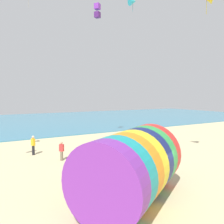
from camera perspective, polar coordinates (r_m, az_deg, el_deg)
The scene contains 9 objects.
ground_plane at distance 12.69m, azimuth 9.98°, elevation -20.99°, with size 120.00×120.00×0.00m, color #CCBA8C.
sea at distance 48.93m, azimuth -20.75°, elevation -2.32°, with size 120.00×40.00×0.10m, color teal.
giant_inflatable_tube at distance 11.47m, azimuth 5.15°, elevation -13.92°, with size 7.28×6.40×3.65m.
kite_handler at distance 16.34m, azimuth 15.01°, elevation -12.19°, with size 0.42×0.38×1.61m.
kite_cyan_delta at distance 26.34m, azimuth 5.44°, elevation 26.78°, with size 1.05×0.89×1.58m.
kite_purple_box at distance 28.11m, azimuth -3.85°, elevation 24.90°, with size 0.83×0.83×1.69m.
bystander_near_water at distance 18.96m, azimuth -13.04°, elevation -9.85°, with size 0.41×0.41×1.61m.
bystander_mid_beach at distance 21.39m, azimuth -19.89°, elevation -8.11°, with size 0.34×0.42×1.78m.
bystander_far_left at distance 25.29m, azimuth 12.56°, elevation -6.37°, with size 0.42×0.39×1.56m.
Camera 1 is at (-7.36, -8.82, 5.40)m, focal length 35.00 mm.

